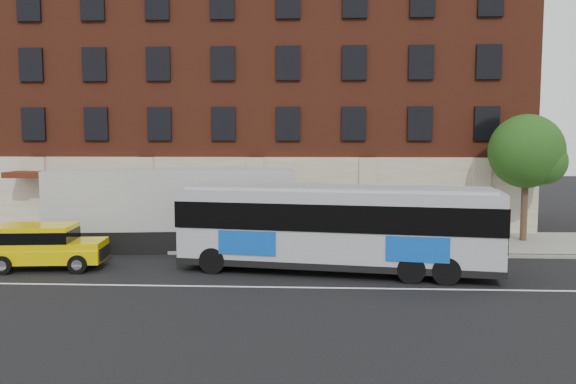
{
  "coord_description": "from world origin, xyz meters",
  "views": [
    {
      "loc": [
        3.32,
        -19.23,
        5.25
      ],
      "look_at": [
        2.06,
        5.5,
        2.87
      ],
      "focal_mm": 36.04,
      "sensor_mm": 36.0,
      "label": 1
    }
  ],
  "objects_px": {
    "sign_pole": "(56,221)",
    "city_bus": "(337,225)",
    "street_tree": "(527,154)",
    "yellow_suv": "(42,244)",
    "shipping_container": "(173,210)"
  },
  "relations": [
    {
      "from": "street_tree",
      "to": "yellow_suv",
      "type": "distance_m",
      "value": 22.39
    },
    {
      "from": "street_tree",
      "to": "shipping_container",
      "type": "distance_m",
      "value": 17.27
    },
    {
      "from": "city_bus",
      "to": "yellow_suv",
      "type": "xyz_separation_m",
      "value": [
        -11.67,
        -0.02,
        -0.83
      ]
    },
    {
      "from": "street_tree",
      "to": "city_bus",
      "type": "relative_size",
      "value": 0.5
    },
    {
      "from": "sign_pole",
      "to": "shipping_container",
      "type": "xyz_separation_m",
      "value": [
        5.14,
        0.85,
        0.39
      ]
    },
    {
      "from": "sign_pole",
      "to": "yellow_suv",
      "type": "distance_m",
      "value": 3.45
    },
    {
      "from": "street_tree",
      "to": "city_bus",
      "type": "xyz_separation_m",
      "value": [
        -9.45,
        -6.62,
        -2.56
      ]
    },
    {
      "from": "sign_pole",
      "to": "street_tree",
      "type": "relative_size",
      "value": 0.4
    },
    {
      "from": "yellow_suv",
      "to": "shipping_container",
      "type": "height_order",
      "value": "shipping_container"
    },
    {
      "from": "sign_pole",
      "to": "city_bus",
      "type": "xyz_separation_m",
      "value": [
        12.59,
        -3.28,
        0.4
      ]
    },
    {
      "from": "sign_pole",
      "to": "shipping_container",
      "type": "bearing_deg",
      "value": 9.42
    },
    {
      "from": "street_tree",
      "to": "yellow_suv",
      "type": "relative_size",
      "value": 1.31
    },
    {
      "from": "city_bus",
      "to": "sign_pole",
      "type": "bearing_deg",
      "value": 165.4
    },
    {
      "from": "yellow_suv",
      "to": "shipping_container",
      "type": "xyz_separation_m",
      "value": [
        4.22,
        4.15,
        0.83
      ]
    },
    {
      "from": "yellow_suv",
      "to": "shipping_container",
      "type": "distance_m",
      "value": 5.98
    }
  ]
}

